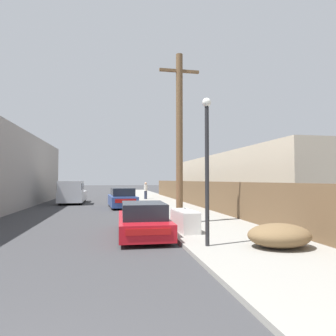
# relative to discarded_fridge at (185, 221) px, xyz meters

# --- Properties ---
(sidewalk_curb) EXTENTS (4.20, 63.00, 0.12)m
(sidewalk_curb) POSITION_rel_discarded_fridge_xyz_m (1.50, 14.51, -0.44)
(sidewalk_curb) COLOR gray
(sidewalk_curb) RESTS_ON ground
(discarded_fridge) EXTENTS (0.74, 1.85, 0.79)m
(discarded_fridge) POSITION_rel_discarded_fridge_xyz_m (0.00, 0.00, 0.00)
(discarded_fridge) COLOR silver
(discarded_fridge) RESTS_ON sidewalk_curb
(parked_sports_car_red) EXTENTS (1.83, 4.58, 1.21)m
(parked_sports_car_red) POSITION_rel_discarded_fridge_xyz_m (-1.56, -0.01, 0.05)
(parked_sports_car_red) COLOR red
(parked_sports_car_red) RESTS_ON ground
(car_parked_mid) EXTENTS (2.08, 4.47, 1.43)m
(car_parked_mid) POSITION_rel_discarded_fridge_xyz_m (-1.91, 11.04, 0.16)
(car_parked_mid) COLOR #2D478C
(car_parked_mid) RESTS_ON ground
(pickup_truck) EXTENTS (1.97, 5.28, 1.92)m
(pickup_truck) POSITION_rel_discarded_fridge_xyz_m (-5.92, 15.41, 0.44)
(pickup_truck) COLOR silver
(pickup_truck) RESTS_ON ground
(utility_pole) EXTENTS (1.80, 0.30, 7.51)m
(utility_pole) POSITION_rel_discarded_fridge_xyz_m (0.26, 1.98, 3.48)
(utility_pole) COLOR brown
(utility_pole) RESTS_ON sidewalk_curb
(street_lamp) EXTENTS (0.26, 0.26, 4.29)m
(street_lamp) POSITION_rel_discarded_fridge_xyz_m (0.03, -2.56, 2.13)
(street_lamp) COLOR #232326
(street_lamp) RESTS_ON sidewalk_curb
(brush_pile) EXTENTS (1.81, 1.44, 0.67)m
(brush_pile) POSITION_rel_discarded_fridge_xyz_m (1.96, -3.12, -0.05)
(brush_pile) COLOR brown
(brush_pile) RESTS_ON sidewalk_curb
(wooden_fence) EXTENTS (0.08, 37.89, 1.79)m
(wooden_fence) POSITION_rel_discarded_fridge_xyz_m (3.45, 8.80, 0.51)
(wooden_fence) COLOR brown
(wooden_fence) RESTS_ON sidewalk_curb
(building_right_house) EXTENTS (6.00, 22.31, 4.00)m
(building_right_house) POSITION_rel_discarded_fridge_xyz_m (8.20, 12.12, 1.50)
(building_right_house) COLOR beige
(building_right_house) RESTS_ON ground
(pedestrian) EXTENTS (0.34, 0.34, 1.65)m
(pedestrian) POSITION_rel_discarded_fridge_xyz_m (0.64, 18.55, 0.46)
(pedestrian) COLOR #282D42
(pedestrian) RESTS_ON sidewalk_curb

